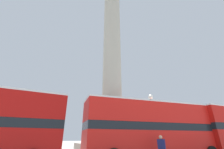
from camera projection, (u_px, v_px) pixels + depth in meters
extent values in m
cube|color=#A39E8E|center=(112.00, 137.00, 14.63)|extent=(4.51, 4.51, 1.11)
cube|color=#A39E8E|center=(112.00, 125.00, 15.06)|extent=(2.75, 2.75, 1.11)
cylinder|color=#A39E8E|center=(112.00, 33.00, 19.58)|extent=(2.14, 2.14, 21.84)
cube|color=red|center=(157.00, 142.00, 11.63)|extent=(11.44, 3.15, 1.58)
cube|color=black|center=(155.00, 127.00, 12.04)|extent=(11.44, 3.10, 0.55)
cube|color=red|center=(154.00, 114.00, 12.46)|extent=(11.44, 3.15, 1.54)
cube|color=silver|center=(152.00, 104.00, 12.78)|extent=(11.44, 3.15, 0.12)
cylinder|color=black|center=(154.00, 126.00, 14.57)|extent=(0.14, 0.14, 5.29)
sphere|color=white|center=(151.00, 97.00, 15.71)|extent=(0.50, 0.50, 0.50)
cube|color=#191E51|center=(161.00, 145.00, 9.38)|extent=(0.39, 0.48, 0.66)
sphere|color=tan|center=(161.00, 137.00, 9.56)|extent=(0.23, 0.23, 0.23)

